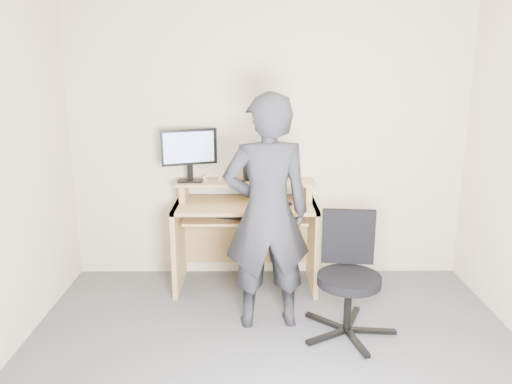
{
  "coord_description": "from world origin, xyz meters",
  "views": [
    {
      "loc": [
        -0.14,
        -2.62,
        1.89
      ],
      "look_at": [
        -0.11,
        1.05,
        0.95
      ],
      "focal_mm": 35.0,
      "sensor_mm": 36.0,
      "label": 1
    }
  ],
  "objects_px": {
    "monitor": "(189,150)",
    "person": "(267,213)",
    "desk": "(246,223)",
    "office_chair": "(348,270)"
  },
  "relations": [
    {
      "from": "monitor",
      "to": "person",
      "type": "bearing_deg",
      "value": -70.28
    },
    {
      "from": "desk",
      "to": "person",
      "type": "xyz_separation_m",
      "value": [
        0.16,
        -0.74,
        0.31
      ]
    },
    {
      "from": "office_chair",
      "to": "person",
      "type": "distance_m",
      "value": 0.71
    },
    {
      "from": "desk",
      "to": "office_chair",
      "type": "xyz_separation_m",
      "value": [
        0.74,
        -0.85,
        -0.08
      ]
    },
    {
      "from": "desk",
      "to": "office_chair",
      "type": "height_order",
      "value": "desk"
    },
    {
      "from": "monitor",
      "to": "person",
      "type": "relative_size",
      "value": 0.27
    },
    {
      "from": "office_chair",
      "to": "person",
      "type": "relative_size",
      "value": 0.5
    },
    {
      "from": "office_chair",
      "to": "person",
      "type": "xyz_separation_m",
      "value": [
        -0.58,
        0.11,
        0.39
      ]
    },
    {
      "from": "desk",
      "to": "office_chair",
      "type": "relative_size",
      "value": 1.4
    },
    {
      "from": "desk",
      "to": "office_chair",
      "type": "distance_m",
      "value": 1.13
    }
  ]
}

